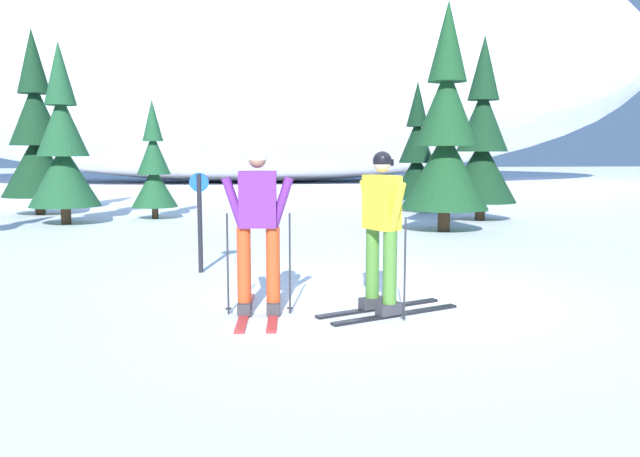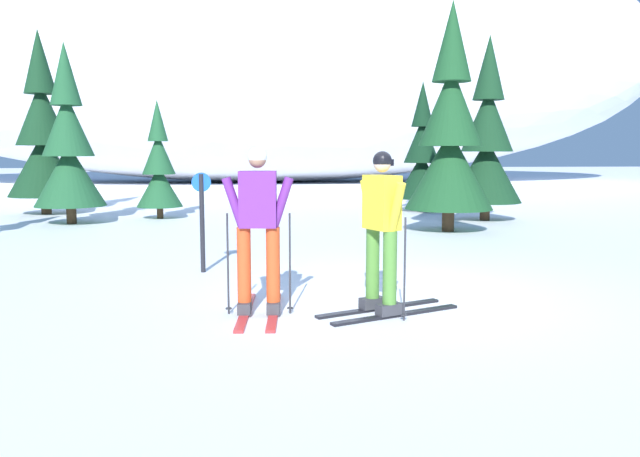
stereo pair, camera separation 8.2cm
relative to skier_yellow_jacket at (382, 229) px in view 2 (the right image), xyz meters
name	(u,v)px [view 2 (the right image)]	position (x,y,z in m)	size (l,w,h in m)	color
ground_plane	(392,295)	(0.31, 0.90, -0.94)	(120.00, 120.00, 0.00)	white
skier_yellow_jacket	(382,229)	(0.00, 0.00, 0.00)	(1.66, 1.05, 1.78)	black
skier_purple_jacket	(258,228)	(-1.34, 0.09, 0.02)	(0.78, 1.66, 1.83)	red
pine_tree_left	(43,138)	(-7.33, 11.79, 1.20)	(1.97, 1.97, 5.10)	#47301E
pine_tree_center_left	(68,149)	(-5.92, 9.26, 0.89)	(1.69, 1.69, 4.37)	#47301E
pine_tree_center	(159,169)	(-3.95, 10.32, 0.36)	(1.20, 1.20, 3.10)	#47301E
pine_tree_center_right	(450,137)	(2.83, 6.97, 1.15)	(1.93, 1.93, 4.99)	#47301E
pine_tree_right	(422,157)	(3.41, 11.67, 0.65)	(1.46, 1.46, 3.78)	#47301E
pine_tree_far_right	(487,144)	(4.42, 9.08, 1.01)	(1.80, 1.80, 4.66)	#47301E
snow_ridge_background	(260,53)	(-1.26, 29.88, 6.25)	(46.71, 16.86, 14.38)	white
trail_marker_post	(202,216)	(-2.16, 2.64, -0.10)	(0.28, 0.07, 1.47)	black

